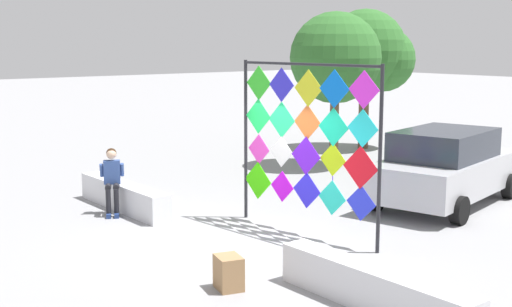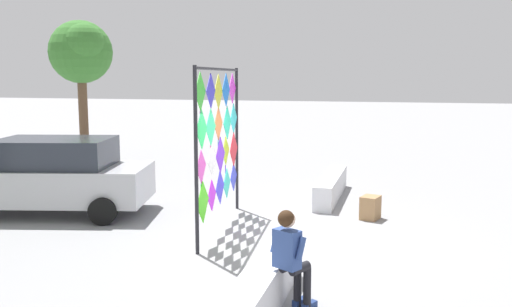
{
  "view_description": "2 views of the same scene",
  "coord_description": "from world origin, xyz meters",
  "px_view_note": "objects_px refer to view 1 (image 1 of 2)",
  "views": [
    {
      "loc": [
        10.03,
        -7.61,
        3.76
      ],
      "look_at": [
        -0.12,
        0.41,
        1.65
      ],
      "focal_mm": 48.36,
      "sensor_mm": 36.0,
      "label": 1
    },
    {
      "loc": [
        -10.42,
        -2.31,
        3.18
      ],
      "look_at": [
        0.15,
        0.54,
        1.64
      ],
      "focal_mm": 38.39,
      "sensor_mm": 36.0,
      "label": 2
    }
  ],
  "objects_px": {
    "kite_display_rack": "(307,135)",
    "cardboard_box_large": "(229,273)",
    "parked_car": "(446,167)",
    "tree_broadleaf": "(366,54)",
    "tree_far_right": "(333,56)",
    "seated_vendor": "(112,176)"
  },
  "relations": [
    {
      "from": "cardboard_box_large",
      "to": "seated_vendor",
      "type": "bearing_deg",
      "value": 172.13
    },
    {
      "from": "seated_vendor",
      "to": "parked_car",
      "type": "relative_size",
      "value": 0.3
    },
    {
      "from": "kite_display_rack",
      "to": "tree_far_right",
      "type": "height_order",
      "value": "tree_far_right"
    },
    {
      "from": "kite_display_rack",
      "to": "cardboard_box_large",
      "type": "height_order",
      "value": "kite_display_rack"
    },
    {
      "from": "parked_car",
      "to": "cardboard_box_large",
      "type": "relative_size",
      "value": 9.28
    },
    {
      "from": "kite_display_rack",
      "to": "cardboard_box_large",
      "type": "distance_m",
      "value": 3.82
    },
    {
      "from": "cardboard_box_large",
      "to": "tree_far_right",
      "type": "bearing_deg",
      "value": 127.26
    },
    {
      "from": "tree_broadleaf",
      "to": "tree_far_right",
      "type": "height_order",
      "value": "tree_broadleaf"
    },
    {
      "from": "seated_vendor",
      "to": "tree_broadleaf",
      "type": "relative_size",
      "value": 0.3
    },
    {
      "from": "kite_display_rack",
      "to": "cardboard_box_large",
      "type": "xyz_separation_m",
      "value": [
        1.57,
        -3.03,
        -1.71
      ]
    },
    {
      "from": "kite_display_rack",
      "to": "cardboard_box_large",
      "type": "relative_size",
      "value": 6.76
    },
    {
      "from": "parked_car",
      "to": "tree_broadleaf",
      "type": "distance_m",
      "value": 8.97
    },
    {
      "from": "parked_car",
      "to": "cardboard_box_large",
      "type": "distance_m",
      "value": 7.39
    },
    {
      "from": "cardboard_box_large",
      "to": "tree_broadleaf",
      "type": "relative_size",
      "value": 0.11
    },
    {
      "from": "parked_car",
      "to": "tree_far_right",
      "type": "relative_size",
      "value": 1.05
    },
    {
      "from": "kite_display_rack",
      "to": "tree_broadleaf",
      "type": "relative_size",
      "value": 0.73
    },
    {
      "from": "parked_car",
      "to": "tree_broadleaf",
      "type": "xyz_separation_m",
      "value": [
        -7.09,
        4.92,
        2.44
      ]
    },
    {
      "from": "seated_vendor",
      "to": "cardboard_box_large",
      "type": "distance_m",
      "value": 5.42
    },
    {
      "from": "kite_display_rack",
      "to": "tree_far_right",
      "type": "xyz_separation_m",
      "value": [
        -5.06,
        5.69,
        1.34
      ]
    },
    {
      "from": "kite_display_rack",
      "to": "parked_car",
      "type": "relative_size",
      "value": 0.73
    },
    {
      "from": "kite_display_rack",
      "to": "parked_car",
      "type": "bearing_deg",
      "value": 87.52
    },
    {
      "from": "seated_vendor",
      "to": "tree_broadleaf",
      "type": "height_order",
      "value": "tree_broadleaf"
    }
  ]
}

